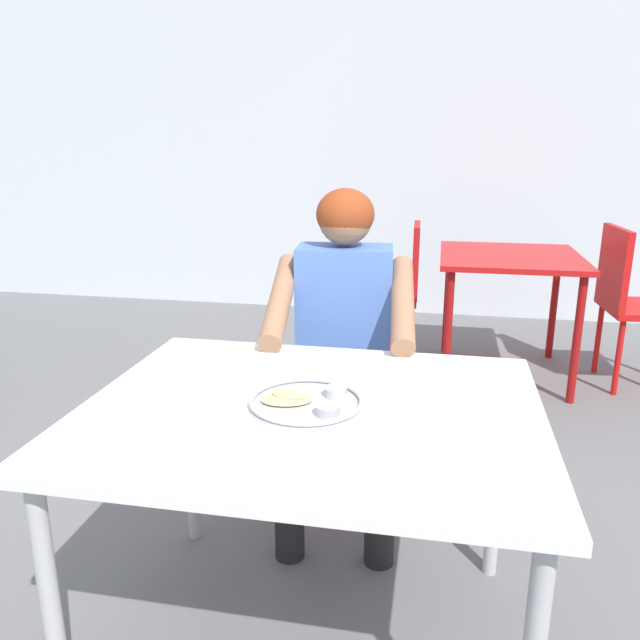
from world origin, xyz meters
name	(u,v)px	position (x,y,z in m)	size (l,w,h in m)	color
back_wall	(414,93)	(0.00, 3.62, 1.70)	(12.00, 0.12, 3.40)	silver
table_foreground	(311,430)	(-0.04, -0.01, 0.65)	(1.14, 0.91, 0.72)	white
thali_tray	(307,401)	(-0.05, -0.01, 0.73)	(0.29, 0.29, 0.03)	#B7BABF
chair_foreground	(347,367)	(-0.09, 0.89, 0.49)	(0.46, 0.47, 0.86)	red
diner_foreground	(342,330)	(-0.07, 0.66, 0.71)	(0.52, 0.58, 1.20)	black
table_background_red	(509,270)	(0.65, 2.25, 0.64)	(0.78, 0.86, 0.73)	#B71414
chair_red_left	(399,285)	(0.02, 2.29, 0.51)	(0.40, 0.40, 0.89)	#AE1315
chair_red_right	(629,295)	(1.30, 2.22, 0.53)	(0.42, 0.46, 0.90)	red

